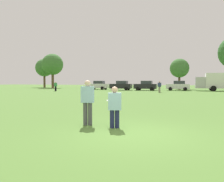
% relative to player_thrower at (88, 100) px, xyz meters
% --- Properties ---
extents(ground_plane, '(196.86, 196.86, 0.00)m').
position_rel_player_thrower_xyz_m(ground_plane, '(2.03, -0.84, -0.96)').
color(ground_plane, '#517A33').
extents(player_thrower, '(0.52, 0.38, 1.71)m').
position_rel_player_thrower_xyz_m(player_thrower, '(0.00, 0.00, 0.00)').
color(player_thrower, '#4C4C51').
rests_on(player_thrower, ground).
extents(player_defender, '(0.53, 0.41, 1.48)m').
position_rel_player_thrower_xyz_m(player_defender, '(1.13, -0.15, -0.14)').
color(player_defender, '#1E234C').
rests_on(player_defender, ground).
extents(frisbee, '(0.27, 0.27, 0.07)m').
position_rel_player_thrower_xyz_m(frisbee, '(0.82, 0.24, -0.03)').
color(frisbee, white).
extents(parked_car_near_left, '(4.24, 2.30, 1.82)m').
position_rel_player_thrower_xyz_m(parked_car_near_left, '(-14.41, 34.93, -0.04)').
color(parked_car_near_left, silver).
rests_on(parked_car_near_left, ground).
extents(parked_car_mid_left, '(4.24, 2.30, 1.82)m').
position_rel_player_thrower_xyz_m(parked_car_mid_left, '(-8.94, 33.46, -0.04)').
color(parked_car_mid_left, black).
rests_on(parked_car_mid_left, ground).
extents(parked_car_center, '(4.24, 2.30, 1.82)m').
position_rel_player_thrower_xyz_m(parked_car_center, '(-4.11, 33.55, -0.04)').
color(parked_car_center, black).
rests_on(parked_car_center, ground).
extents(parked_car_mid_right, '(4.24, 2.30, 1.82)m').
position_rel_player_thrower_xyz_m(parked_car_mid_right, '(1.71, 35.09, -0.04)').
color(parked_car_mid_right, silver).
rests_on(parked_car_mid_right, ground).
extents(box_truck, '(8.56, 3.15, 3.18)m').
position_rel_player_thrower_xyz_m(box_truck, '(9.17, 35.41, 0.79)').
color(box_truck, white).
rests_on(box_truck, ground).
extents(bystander_sideline_watcher, '(0.47, 0.29, 1.65)m').
position_rel_player_thrower_xyz_m(bystander_sideline_watcher, '(-18.48, 25.35, -0.03)').
color(bystander_sideline_watcher, black).
rests_on(bystander_sideline_watcher, ground).
extents(bystander_far_jogger, '(0.54, 0.49, 1.72)m').
position_rel_player_thrower_xyz_m(bystander_far_jogger, '(-0.62, 26.21, 0.01)').
color(bystander_far_jogger, gray).
rests_on(bystander_far_jogger, ground).
extents(tree_west_oak, '(5.04, 5.04, 8.19)m').
position_rel_player_thrower_xyz_m(tree_west_oak, '(-35.81, 45.55, 4.67)').
color(tree_west_oak, brown).
rests_on(tree_west_oak, ground).
extents(tree_west_maple, '(5.44, 5.44, 8.84)m').
position_rel_player_thrower_xyz_m(tree_west_maple, '(-29.73, 40.81, 5.12)').
color(tree_west_maple, brown).
rests_on(tree_west_maple, ground).
extents(tree_center_elm, '(4.07, 4.07, 6.61)m').
position_rel_player_thrower_xyz_m(tree_center_elm, '(1.62, 41.87, 3.58)').
color(tree_center_elm, brown).
rests_on(tree_center_elm, ground).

